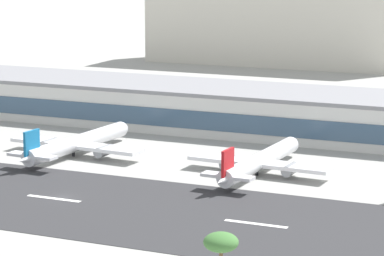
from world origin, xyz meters
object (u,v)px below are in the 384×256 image
at_px(terminal_building, 230,108).
at_px(airliner_blue_tail_gate_0, 74,144).
at_px(airliner_red_tail_gate_1, 258,162).
at_px(palm_tree_0, 221,244).
at_px(distant_hotel_block, 274,16).

distance_m(terminal_building, airliner_blue_tail_gate_0, 50.25).
relative_size(airliner_red_tail_gate_1, palm_tree_0, 3.59).
bearing_deg(airliner_blue_tail_gate_0, palm_tree_0, -133.68).
distance_m(airliner_blue_tail_gate_0, airliner_red_tail_gate_1, 46.14).
distance_m(terminal_building, palm_tree_0, 129.70).
height_order(airliner_blue_tail_gate_0, palm_tree_0, palm_tree_0).
bearing_deg(airliner_red_tail_gate_1, terminal_building, 31.35).
height_order(distant_hotel_block, airliner_blue_tail_gate_0, distant_hotel_block).
bearing_deg(airliner_red_tail_gate_1, airliner_blue_tail_gate_0, 93.31).
bearing_deg(palm_tree_0, terminal_building, 110.77).
xyz_separation_m(terminal_building, airliner_red_tail_gate_1, (24.05, -44.96, -2.97)).
xyz_separation_m(distant_hotel_block, airliner_blue_tail_gate_0, (11.71, -181.38, -17.19)).
bearing_deg(airliner_blue_tail_gate_0, terminal_building, -21.59).
bearing_deg(terminal_building, airliner_red_tail_gate_1, -61.86).
relative_size(airliner_blue_tail_gate_0, airliner_red_tail_gate_1, 1.02).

